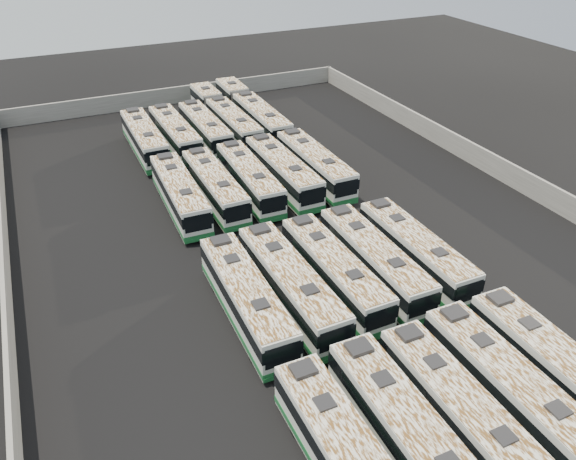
% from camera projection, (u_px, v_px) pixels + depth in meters
% --- Properties ---
extents(ground, '(140.00, 140.00, 0.00)m').
position_uv_depth(ground, '(299.00, 233.00, 46.93)').
color(ground, black).
rests_on(ground, ground).
extents(perimeter_wall, '(45.20, 73.20, 2.20)m').
position_uv_depth(perimeter_wall, '(299.00, 221.00, 46.35)').
color(perimeter_wall, slate).
rests_on(perimeter_wall, ground).
extents(bus_front_left, '(2.72, 12.35, 3.47)m').
position_uv_depth(bus_front_left, '(410.00, 438.00, 27.39)').
color(bus_front_left, silver).
rests_on(bus_front_left, ground).
extents(bus_front_center, '(2.63, 11.95, 3.36)m').
position_uv_depth(bus_front_center, '(462.00, 416.00, 28.62)').
color(bus_front_center, silver).
rests_on(bus_front_center, ground).
extents(bus_front_right, '(2.63, 12.27, 3.46)m').
position_uv_depth(bus_front_right, '(512.00, 392.00, 29.88)').
color(bus_front_right, silver).
rests_on(bus_front_right, ground).
extents(bus_front_far_right, '(2.74, 12.32, 3.46)m').
position_uv_depth(bus_front_far_right, '(559.00, 373.00, 31.05)').
color(bus_front_far_right, silver).
rests_on(bus_front_far_right, ground).
extents(bus_midfront_far_left, '(2.76, 12.20, 3.43)m').
position_uv_depth(bus_midfront_far_left, '(246.00, 298.00, 36.70)').
color(bus_midfront_far_left, silver).
rests_on(bus_midfront_far_left, ground).
extents(bus_midfront_left, '(2.81, 12.45, 3.50)m').
position_uv_depth(bus_midfront_left, '(291.00, 285.00, 37.85)').
color(bus_midfront_left, silver).
rests_on(bus_midfront_left, ground).
extents(bus_midfront_center, '(2.65, 11.95, 3.36)m').
position_uv_depth(bus_midfront_center, '(334.00, 271.00, 39.32)').
color(bus_midfront_center, silver).
rests_on(bus_midfront_center, ground).
extents(bus_midfront_right, '(2.66, 12.11, 3.41)m').
position_uv_depth(bus_midfront_right, '(374.00, 260.00, 40.44)').
color(bus_midfront_right, silver).
rests_on(bus_midfront_right, ground).
extents(bus_midfront_far_right, '(2.54, 11.88, 3.35)m').
position_uv_depth(bus_midfront_far_right, '(415.00, 251.00, 41.56)').
color(bus_midfront_far_right, silver).
rests_on(bus_midfront_far_right, ground).
extents(bus_midback_far_left, '(2.85, 12.09, 3.39)m').
position_uv_depth(bus_midback_far_left, '(180.00, 194.00, 49.15)').
color(bus_midback_far_left, silver).
rests_on(bus_midback_far_left, ground).
extents(bus_midback_left, '(2.57, 11.88, 3.34)m').
position_uv_depth(bus_midback_left, '(215.00, 186.00, 50.40)').
color(bus_midback_left, silver).
rests_on(bus_midback_left, ground).
extents(bus_midback_center, '(2.82, 12.02, 3.37)m').
position_uv_depth(bus_midback_center, '(249.00, 179.00, 51.70)').
color(bus_midback_center, silver).
rests_on(bus_midback_center, ground).
extents(bus_midback_right, '(2.69, 12.36, 3.48)m').
position_uv_depth(bus_midback_right, '(283.00, 172.00, 52.85)').
color(bus_midback_right, silver).
rests_on(bus_midback_right, ground).
extents(bus_midback_far_right, '(2.60, 12.28, 3.46)m').
position_uv_depth(bus_midback_far_right, '(315.00, 165.00, 54.14)').
color(bus_midback_far_right, silver).
rests_on(bus_midback_far_right, ground).
extents(bus_back_far_left, '(2.59, 12.20, 3.44)m').
position_uv_depth(bus_back_far_left, '(145.00, 139.00, 59.70)').
color(bus_back_far_left, silver).
rests_on(bus_back_far_left, ground).
extents(bus_back_left, '(2.83, 12.14, 3.41)m').
position_uv_depth(bus_back_left, '(175.00, 134.00, 60.99)').
color(bus_back_left, silver).
rests_on(bus_back_left, ground).
extents(bus_back_center, '(2.62, 11.98, 3.37)m').
position_uv_depth(bus_back_center, '(205.00, 129.00, 62.22)').
color(bus_back_center, silver).
rests_on(bus_back_center, ground).
extents(bus_back_right, '(2.70, 18.51, 3.35)m').
position_uv_depth(bus_back_right, '(224.00, 116.00, 65.82)').
color(bus_back_right, silver).
rests_on(bus_back_right, ground).
extents(bus_back_far_right, '(2.87, 19.19, 3.47)m').
position_uv_depth(bus_back_far_right, '(251.00, 111.00, 67.04)').
color(bus_back_far_right, silver).
rests_on(bus_back_far_right, ground).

